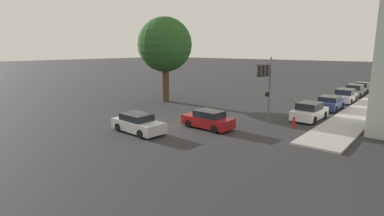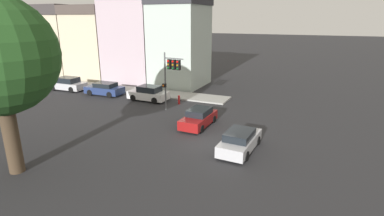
% 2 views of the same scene
% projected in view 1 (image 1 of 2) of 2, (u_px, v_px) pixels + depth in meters
% --- Properties ---
extents(ground_plane, '(300.00, 300.00, 0.00)m').
position_uv_depth(ground_plane, '(160.00, 128.00, 23.48)').
color(ground_plane, '#28282B').
extents(street_tree, '(6.20, 6.20, 9.67)m').
position_uv_depth(street_tree, '(165.00, 45.00, 34.09)').
color(street_tree, '#423323').
rests_on(street_tree, ground_plane).
extents(traffic_signal, '(0.58, 2.20, 5.44)m').
position_uv_depth(traffic_signal, '(265.00, 77.00, 23.83)').
color(traffic_signal, '#515456').
rests_on(traffic_signal, ground_plane).
extents(crossing_car_0, '(4.46, 2.09, 1.40)m').
position_uv_depth(crossing_car_0, '(138.00, 124.00, 22.08)').
color(crossing_car_0, '#B7B7BC').
rests_on(crossing_car_0, ground_plane).
extents(crossing_car_1, '(4.17, 1.94, 1.42)m').
position_uv_depth(crossing_car_1, '(208.00, 120.00, 23.26)').
color(crossing_car_1, maroon).
rests_on(crossing_car_1, ground_plane).
extents(parked_car_0, '(2.08, 4.30, 1.57)m').
position_uv_depth(parked_car_0, '(309.00, 112.00, 25.96)').
color(parked_car_0, silver).
rests_on(parked_car_0, ground_plane).
extents(parked_car_1, '(2.12, 4.36, 1.42)m').
position_uv_depth(parked_car_1, '(330.00, 103.00, 30.34)').
color(parked_car_1, navy).
rests_on(parked_car_1, ground_plane).
extents(parked_car_2, '(2.11, 4.59, 1.58)m').
position_uv_depth(parked_car_2, '(345.00, 96.00, 34.54)').
color(parked_car_2, '#B7B7BC').
rests_on(parked_car_2, ground_plane).
extents(parked_car_3, '(1.98, 4.36, 1.53)m').
position_uv_depth(parked_car_3, '(355.00, 91.00, 39.23)').
color(parked_car_3, '#4C5156').
rests_on(parked_car_3, ground_plane).
extents(parked_car_4, '(1.92, 3.82, 1.40)m').
position_uv_depth(parked_car_4, '(362.00, 87.00, 42.90)').
color(parked_car_4, '#194728').
rests_on(parked_car_4, ground_plane).
extents(fire_hydrant, '(0.22, 0.22, 0.92)m').
position_uv_depth(fire_hydrant, '(294.00, 122.00, 23.30)').
color(fire_hydrant, red).
rests_on(fire_hydrant, ground_plane).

